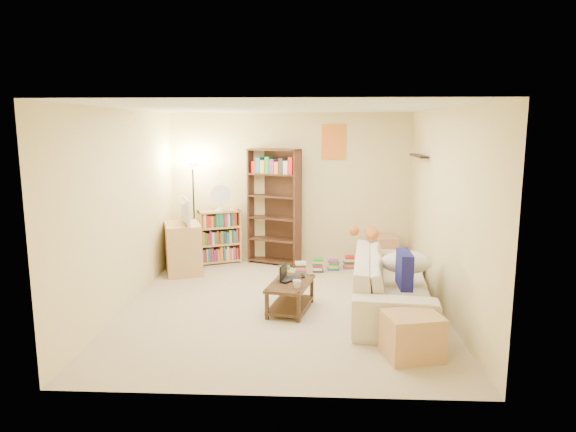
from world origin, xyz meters
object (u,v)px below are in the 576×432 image
Objects in this scene: side_table at (383,251)px; tv_stand at (183,248)px; tabby_cat at (368,233)px; laptop at (293,280)px; floor_lamp at (193,183)px; end_cabinet at (412,336)px; short_bookshelf at (219,237)px; desk_fan at (221,197)px; mug at (297,284)px; coffee_table at (290,293)px; sofa at (392,282)px; television at (182,211)px; tall_bookshelf at (274,204)px.

tv_stand is at bearing -171.42° from side_table.
tabby_cat reaches higher than laptop.
laptop is 0.23× the size of floor_lamp.
tv_stand is 1.46× the size of end_cabinet.
floor_lamp is 3.19× the size of end_cabinet.
desk_fan reaches higher than short_bookshelf.
coffee_table is at bearing 111.67° from mug.
sofa is 1.40m from end_cabinet.
short_bookshelf is at bearing 126.30° from end_cabinet.
tabby_cat is 2.58m from desk_fan.
tabby_cat is 1.21m from side_table.
tabby_cat is 4.03× the size of mug.
television is at bearing 149.63° from coffee_table.
television reaches higher than end_cabinet.
television is (-1.76, 1.62, 0.75)m from coffee_table.
desk_fan is (0.05, -0.04, 0.68)m from short_bookshelf.
end_cabinet is at bearing -92.75° from side_table.
side_table is (2.72, -0.12, -0.19)m from short_bookshelf.
coffee_table is 1.68× the size of end_cabinet.
television is at bearing 169.04° from tabby_cat.
tv_stand is 0.59m from television.
television is at bearing 135.01° from mug.
mug is at bearing -61.04° from desk_fan.
end_cabinet is at bearing -32.43° from coffee_table.
sofa is 3.43m from television.
television is 1.33× the size of side_table.
floor_lamp is at bearing -169.05° from desk_fan.
side_table is 0.95× the size of end_cabinet.
television reaches higher than side_table.
short_bookshelf is at bearing 66.90° from laptop.
short_bookshelf is (0.47, 0.60, 0.06)m from tv_stand.
coffee_table is 2.39m from tall_bookshelf.
tabby_cat is 1.07× the size of side_table.
tall_bookshelf is (1.39, 0.60, 0.62)m from tv_stand.
side_table is (3.10, 0.01, -1.11)m from floor_lamp.
mug is (0.09, -0.22, 0.19)m from coffee_table.
short_bookshelf is at bearing 154.05° from tabby_cat.
tall_bookshelf reaches higher than end_cabinet.
tabby_cat is (-0.20, 0.94, 0.44)m from sofa.
laptop is 1.82m from end_cabinet.
floor_lamp reaches higher than mug.
tall_bookshelf is 4.37× the size of desk_fan.
laptop is 0.58× the size of television.
laptop is at bearing 79.54° from coffee_table.
tv_stand is 0.87× the size of short_bookshelf.
floor_lamp is at bearing 159.62° from tabby_cat.
tabby_cat is at bearing -25.54° from desk_fan.
tabby_cat is 2.88m from television.
tabby_cat is 2.41m from end_cabinet.
side_table is (3.18, 0.48, -0.73)m from television.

